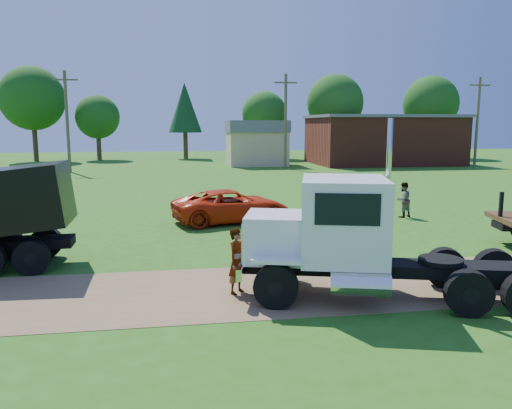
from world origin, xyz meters
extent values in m
plane|color=#2E5913|center=(0.00, 0.00, 0.00)|extent=(140.00, 140.00, 0.00)
cube|color=brown|center=(0.00, 0.00, 0.01)|extent=(120.00, 4.20, 0.01)
cube|color=black|center=(0.83, -1.13, 0.77)|extent=(7.19, 2.80, 0.29)
cylinder|color=black|center=(-2.13, -1.38, 0.53)|extent=(1.11, 0.61, 1.06)
cylinder|color=black|center=(-2.13, -1.38, 0.53)|extent=(0.45, 0.44, 0.37)
cylinder|color=black|center=(-1.59, 0.60, 0.53)|extent=(1.11, 0.61, 1.06)
cylinder|color=black|center=(-1.59, 0.60, 0.53)|extent=(0.45, 0.44, 0.37)
cylinder|color=black|center=(2.04, -2.53, 0.53)|extent=(1.11, 0.61, 1.06)
cylinder|color=black|center=(2.04, -2.53, 0.53)|extent=(0.45, 0.44, 0.37)
cylinder|color=black|center=(2.58, -0.55, 0.53)|extent=(1.11, 0.61, 1.06)
cylinder|color=black|center=(2.58, -0.55, 0.53)|extent=(0.45, 0.44, 0.37)
cylinder|color=black|center=(3.79, -0.88, 0.53)|extent=(1.11, 0.61, 1.06)
cylinder|color=black|center=(3.79, -0.88, 0.53)|extent=(0.45, 0.44, 0.37)
cube|color=silver|center=(-1.81, -0.40, 1.49)|extent=(2.10, 2.03, 1.15)
cube|color=silver|center=(-2.65, -0.17, 1.44)|extent=(0.46, 1.41, 0.96)
cube|color=silver|center=(-2.69, -0.16, 0.77)|extent=(0.73, 2.17, 0.29)
cube|color=silver|center=(-0.33, -0.81, 1.97)|extent=(2.56, 2.76, 2.02)
cube|color=black|center=(-1.28, -0.55, 2.40)|extent=(0.56, 1.87, 0.82)
cube|color=black|center=(-0.64, -1.93, 2.40)|extent=(1.40, 0.42, 0.72)
cube|color=black|center=(-0.02, 0.31, 2.40)|extent=(1.40, 0.42, 0.72)
cube|color=silver|center=(-2.13, -1.38, 1.15)|extent=(1.23, 0.72, 0.10)
cube|color=silver|center=(-1.59, 0.60, 1.15)|extent=(1.23, 0.72, 0.10)
cylinder|color=silver|center=(-0.30, -1.97, 0.67)|extent=(1.45, 0.91, 0.58)
cylinder|color=silver|center=(0.88, -0.59, 2.21)|extent=(0.17, 0.17, 4.42)
cylinder|color=black|center=(1.94, -1.44, 0.99)|extent=(1.30, 1.30, 0.12)
cylinder|color=black|center=(-9.77, 4.20, 0.50)|extent=(1.01, 0.35, 1.00)
cylinder|color=black|center=(-9.77, 4.20, 0.50)|extent=(0.36, 0.35, 0.35)
cylinder|color=black|center=(-8.53, 2.33, 0.50)|extent=(1.01, 0.35, 1.00)
cylinder|color=black|center=(-8.53, 2.33, 0.50)|extent=(0.36, 0.35, 0.35)
cylinder|color=black|center=(-8.59, 4.24, 0.50)|extent=(1.01, 0.35, 1.00)
cylinder|color=black|center=(-8.59, 4.24, 0.50)|extent=(0.36, 0.35, 0.35)
cube|color=black|center=(-9.56, 3.25, 2.05)|extent=(4.07, 2.32, 2.21)
imported|color=red|center=(-2.03, 9.29, 0.72)|extent=(5.58, 3.56, 1.43)
cube|color=black|center=(6.80, 3.28, 1.47)|extent=(0.14, 0.14, 0.95)
imported|color=#999999|center=(-2.90, -0.20, 0.85)|extent=(0.71, 0.73, 1.69)
imported|color=#999999|center=(5.97, 9.14, 0.82)|extent=(0.95, 0.84, 1.63)
cube|color=maroon|center=(18.00, 40.00, 2.50)|extent=(15.00, 10.00, 5.00)
cube|color=slate|center=(18.00, 40.00, 5.15)|extent=(15.40, 10.40, 0.30)
cube|color=tan|center=(4.00, 40.00, 1.80)|extent=(6.00, 5.00, 3.60)
cube|color=slate|center=(4.00, 40.00, 4.10)|extent=(6.20, 5.40, 1.20)
cylinder|color=brown|center=(-14.00, 35.00, 4.50)|extent=(0.28, 0.28, 9.00)
cube|color=brown|center=(-14.00, 35.00, 8.20)|extent=(2.20, 0.14, 0.14)
cylinder|color=brown|center=(6.00, 35.00, 4.50)|extent=(0.28, 0.28, 9.00)
cube|color=brown|center=(6.00, 35.00, 8.20)|extent=(2.20, 0.14, 0.14)
cylinder|color=brown|center=(26.00, 35.00, 4.50)|extent=(0.28, 0.28, 9.00)
cube|color=brown|center=(26.00, 35.00, 8.20)|extent=(2.20, 0.14, 0.14)
cylinder|color=#3E2719|center=(-20.81, 50.06, 1.96)|extent=(0.56, 0.56, 3.93)
sphere|color=#1D4E13|center=(-20.81, 50.06, 7.30)|extent=(7.41, 7.41, 7.41)
cylinder|color=#3E2719|center=(-13.79, 51.36, 1.40)|extent=(0.56, 0.56, 2.80)
sphere|color=#1D4E13|center=(-13.79, 51.36, 5.20)|extent=(5.28, 5.28, 5.28)
cylinder|color=#3E2719|center=(-3.24, 52.05, 1.67)|extent=(0.56, 0.56, 3.34)
cone|color=#0F3418|center=(-3.24, 52.05, 6.40)|extent=(4.20, 4.20, 6.21)
cylinder|color=#3E2719|center=(6.65, 50.43, 1.50)|extent=(0.56, 0.56, 3.01)
sphere|color=#1D4E13|center=(6.65, 50.43, 5.59)|extent=(5.67, 5.67, 5.67)
cylinder|color=#3E2719|center=(15.72, 50.06, 1.90)|extent=(0.56, 0.56, 3.80)
sphere|color=#1D4E13|center=(15.72, 50.06, 7.05)|extent=(7.16, 7.16, 7.16)
cylinder|color=#3E2719|center=(28.34, 49.20, 1.88)|extent=(0.56, 0.56, 3.76)
sphere|color=#1D4E13|center=(28.34, 49.20, 6.97)|extent=(7.08, 7.08, 7.08)
camera|label=1|loc=(-4.33, -12.35, 4.26)|focal=35.00mm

